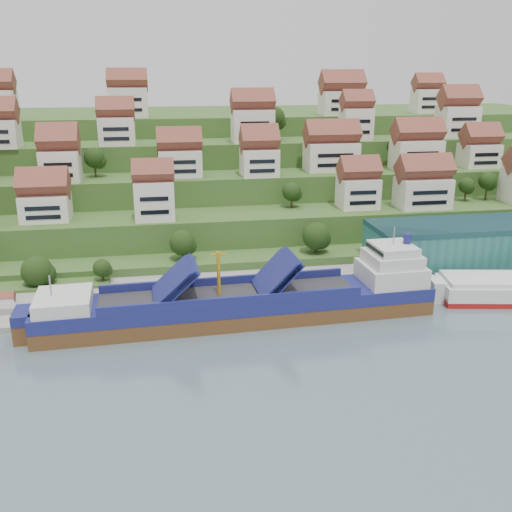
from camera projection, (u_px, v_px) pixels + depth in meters
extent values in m
plane|color=slate|center=(295.00, 317.00, 108.59)|extent=(300.00, 300.00, 0.00)
cube|color=gray|center=(367.00, 278.00, 125.62)|extent=(180.00, 14.00, 2.20)
cube|color=#2D4C1E|center=(233.00, 207.00, 188.60)|extent=(260.00, 128.00, 4.00)
cube|color=#2D4C1E|center=(231.00, 193.00, 192.21)|extent=(260.00, 118.00, 11.00)
cube|color=#2D4C1E|center=(228.00, 179.00, 198.64)|extent=(260.00, 102.00, 18.00)
cube|color=#2D4C1E|center=(225.00, 165.00, 205.07)|extent=(260.00, 86.00, 25.00)
cube|color=#2D4C1E|center=(222.00, 154.00, 212.58)|extent=(260.00, 68.00, 31.00)
cube|color=silver|center=(46.00, 207.00, 134.23)|extent=(11.02, 8.57, 6.14)
cube|color=silver|center=(154.00, 200.00, 134.34)|extent=(9.23, 7.03, 9.21)
cube|color=silver|center=(358.00, 193.00, 146.44)|extent=(9.78, 7.73, 7.63)
cube|color=silver|center=(423.00, 193.00, 146.72)|extent=(13.20, 8.26, 7.64)
cube|color=silver|center=(61.00, 166.00, 143.97)|extent=(9.51, 8.98, 7.81)
cube|color=silver|center=(180.00, 163.00, 150.85)|extent=(11.18, 7.90, 6.99)
cube|color=silver|center=(259.00, 162.00, 151.72)|extent=(9.52, 8.56, 7.15)
cube|color=silver|center=(331.00, 157.00, 159.44)|extent=(14.41, 8.36, 7.85)
cube|color=silver|center=(416.00, 155.00, 160.83)|extent=(13.23, 8.18, 8.39)
cube|color=silver|center=(479.00, 156.00, 165.64)|extent=(10.23, 8.04, 6.73)
cube|color=silver|center=(117.00, 131.00, 158.43)|extent=(9.78, 7.30, 7.65)
cube|color=silver|center=(253.00, 126.00, 164.60)|extent=(11.76, 7.79, 9.30)
cube|color=silver|center=(356.00, 124.00, 170.81)|extent=(8.89, 7.14, 9.28)
cube|color=silver|center=(457.00, 122.00, 177.83)|extent=(11.41, 8.47, 9.47)
cube|color=silver|center=(129.00, 103.00, 176.27)|extent=(11.68, 7.51, 9.01)
cube|color=silver|center=(341.00, 103.00, 186.74)|extent=(13.61, 8.73, 7.66)
cube|color=silver|center=(427.00, 101.00, 196.64)|extent=(9.56, 7.05, 7.97)
ellipsoid|color=#213C14|center=(316.00, 236.00, 132.43)|extent=(6.46, 6.46, 6.46)
ellipsoid|color=#213C14|center=(182.00, 243.00, 127.52)|extent=(5.73, 5.73, 5.73)
ellipsoid|color=#213C14|center=(466.00, 185.00, 153.86)|extent=(4.22, 4.22, 4.22)
ellipsoid|color=#213C14|center=(488.00, 181.00, 154.52)|extent=(4.82, 4.82, 4.82)
ellipsoid|color=#213C14|center=(292.00, 192.00, 146.42)|extent=(4.87, 4.87, 4.87)
ellipsoid|color=#213C14|center=(394.00, 146.00, 164.48)|extent=(4.30, 4.30, 4.30)
ellipsoid|color=#213C14|center=(47.00, 164.00, 148.94)|extent=(4.91, 4.91, 4.91)
ellipsoid|color=#213C14|center=(94.00, 158.00, 149.17)|extent=(5.31, 5.31, 5.31)
ellipsoid|color=#213C14|center=(274.00, 117.00, 169.30)|extent=(6.40, 6.40, 6.40)
ellipsoid|color=#213C14|center=(344.00, 123.00, 176.26)|extent=(4.25, 4.25, 4.25)
ellipsoid|color=#213C14|center=(364.00, 125.00, 175.60)|extent=(4.16, 4.16, 4.16)
ellipsoid|color=#213C14|center=(37.00, 271.00, 116.46)|extent=(6.39, 6.39, 6.39)
ellipsoid|color=#213C14|center=(102.00, 268.00, 118.61)|extent=(3.76, 3.76, 3.76)
cube|color=#266860|center=(498.00, 242.00, 130.91)|extent=(60.00, 15.00, 10.00)
cylinder|color=gray|center=(368.00, 264.00, 119.04)|extent=(0.16, 0.16, 8.00)
cube|color=maroon|center=(372.00, 247.00, 118.03)|extent=(1.20, 0.05, 0.80)
cube|color=white|center=(9.00, 302.00, 109.81)|extent=(2.40, 2.20, 2.20)
cube|color=brown|center=(239.00, 315.00, 106.97)|extent=(73.88, 13.97, 4.71)
cube|color=navy|center=(239.00, 300.00, 106.04)|extent=(73.89, 14.08, 2.45)
cube|color=silver|center=(64.00, 301.00, 99.12)|extent=(9.81, 11.08, 2.45)
cube|color=#262628|center=(229.00, 294.00, 105.29)|extent=(47.45, 11.32, 0.28)
cube|color=navy|center=(172.00, 282.00, 102.24)|extent=(7.43, 10.66, 6.52)
cube|color=navy|center=(274.00, 275.00, 105.99)|extent=(7.08, 10.64, 6.89)
cylinder|color=#C98F17|center=(219.00, 274.00, 103.64)|extent=(0.68, 0.68, 8.48)
cube|color=silver|center=(391.00, 273.00, 111.12)|extent=(11.69, 11.15, 3.77)
cube|color=silver|center=(392.00, 258.00, 110.19)|extent=(9.77, 9.95, 2.36)
cube|color=silver|center=(393.00, 249.00, 109.58)|extent=(7.84, 8.75, 1.70)
cylinder|color=navy|center=(407.00, 239.00, 109.60)|extent=(1.56, 1.56, 2.07)
cube|color=maroon|center=(507.00, 297.00, 116.60)|extent=(28.53, 14.79, 2.35)
cube|color=silver|center=(508.00, 288.00, 115.99)|extent=(28.55, 14.89, 2.90)
cube|color=silver|center=(509.00, 280.00, 115.44)|extent=(27.02, 13.57, 1.09)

